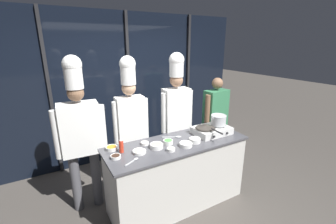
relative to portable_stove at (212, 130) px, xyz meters
The scene contains 22 objects.
ground_plane 1.14m from the portable_stove, behind, with size 24.00×24.00×0.00m, color #47423D.
window_wall_back 1.87m from the portable_stove, 108.61° to the left, with size 4.68×0.09×2.70m.
demo_counter 0.78m from the portable_stove, behind, with size 1.90×0.67×0.93m.
portable_stove is the anchor object (origin of this frame).
frying_pan 0.14m from the portable_stove, behind, with size 0.28×0.48×0.05m.
stock_pot 0.18m from the portable_stove, ahead, with size 0.25×0.22×0.15m.
squeeze_bottle_chili 1.31m from the portable_stove, behind, with size 0.05×0.05×0.19m.
prep_bowl_soy_glaze 1.41m from the portable_stove, behind, with size 0.12×0.12×0.04m.
prep_bowl_chicken 0.99m from the portable_stove, behind, with size 0.10×0.10×0.04m.
prep_bowl_noodles 0.80m from the portable_stove, 167.23° to the right, with size 0.10×0.10×0.04m.
prep_bowl_ginger 0.89m from the portable_stove, behind, with size 0.17×0.17×0.06m.
prep_bowl_scallions 0.71m from the portable_stove, behind, with size 0.13×0.13×0.05m.
prep_bowl_carrots 1.40m from the portable_stove, behind, with size 0.14×0.14×0.04m.
prep_bowl_shrimp 1.13m from the portable_stove, behind, with size 0.16×0.16×0.04m.
prep_bowl_onion 0.57m from the portable_stove, 163.85° to the right, with size 0.16×0.16×0.05m.
prep_bowl_rice 0.40m from the portable_stove, 162.31° to the right, with size 0.15×0.15×0.06m.
serving_spoon_slotted 1.26m from the portable_stove, behind, with size 0.20×0.12×0.02m.
serving_spoon_solid 0.53m from the portable_stove, 165.02° to the left, with size 0.25×0.15×0.02m.
chef_head 1.77m from the portable_stove, 162.26° to the left, with size 0.62×0.28×2.05m.
chef_sous 1.18m from the portable_stove, 147.96° to the left, with size 0.52×0.22×2.01m.
chef_line 0.66m from the portable_stove, 113.65° to the left, with size 0.54×0.23×2.04m.
person_guest 0.74m from the portable_stove, 44.57° to the left, with size 0.55×0.27×1.62m.
Camera 1 is at (-1.43, -2.25, 2.18)m, focal length 24.00 mm.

